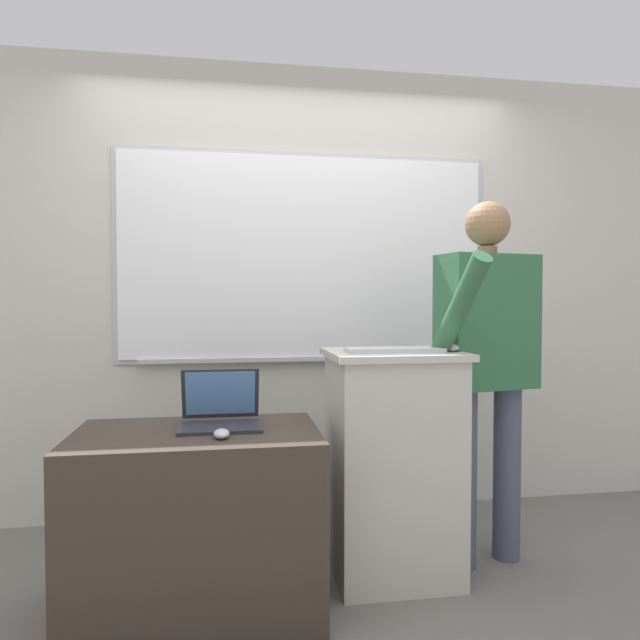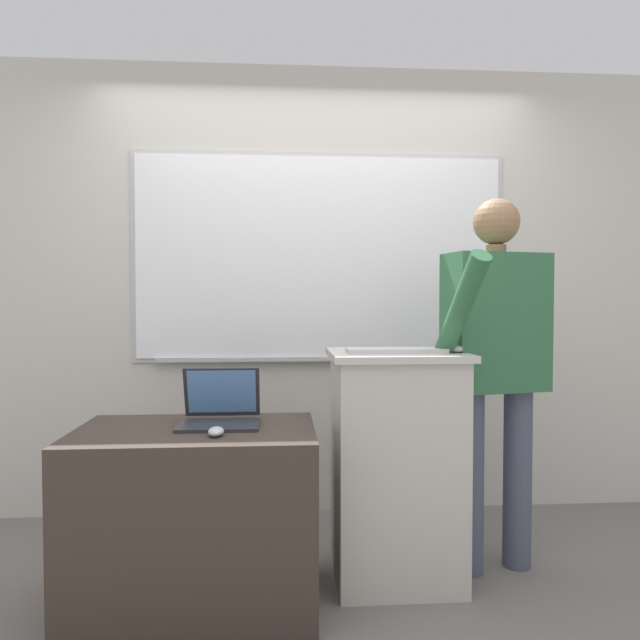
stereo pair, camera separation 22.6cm
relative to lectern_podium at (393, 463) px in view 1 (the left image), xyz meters
The scene contains 9 objects.
ground_plane 0.76m from the lectern_podium, 123.28° to the right, with size 30.00×30.00×0.00m, color slate.
back_wall 1.25m from the lectern_podium, 108.67° to the left, with size 6.40×0.17×2.62m.
lectern_podium is the anchor object (origin of this frame).
side_desk 0.89m from the lectern_podium, 168.78° to the right, with size 0.97×0.60×0.73m.
person_presenter 0.68m from the lectern_podium, ahead, with size 0.62×0.60×1.72m.
laptop 0.83m from the lectern_podium, behind, with size 0.33×0.29×0.23m.
wireless_keyboard 0.52m from the lectern_podium, 101.97° to the right, with size 0.43×0.13×0.02m.
computer_mouse_by_laptop 0.86m from the lectern_podium, 158.20° to the right, with size 0.06×0.10×0.03m.
computer_mouse_by_keyboard 0.59m from the lectern_podium, 15.70° to the right, with size 0.06×0.10×0.03m.
Camera 1 is at (-0.44, -2.01, 1.25)m, focal length 32.00 mm.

